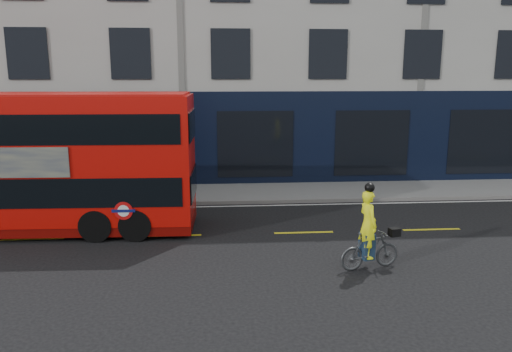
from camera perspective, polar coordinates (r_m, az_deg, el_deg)
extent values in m
plane|color=black|center=(13.76, -10.27, -8.73)|extent=(120.00, 120.00, 0.00)
cube|color=gray|center=(19.95, -8.40, -2.03)|extent=(60.00, 3.00, 0.12)
cube|color=slate|center=(18.49, -8.72, -3.12)|extent=(60.00, 0.12, 0.13)
cube|color=#BAB8AF|center=(26.01, -7.89, 17.68)|extent=(50.00, 10.00, 15.00)
cube|color=black|center=(21.04, -8.28, 4.07)|extent=(50.00, 0.08, 4.00)
cube|color=silver|center=(18.22, -8.79, -3.55)|extent=(58.00, 0.10, 0.01)
cube|color=red|center=(16.44, -25.55, 1.87)|extent=(10.38, 2.62, 3.71)
cube|color=#660604|center=(16.86, -24.95, -4.82)|extent=(10.38, 2.57, 0.28)
cube|color=black|center=(16.59, -25.30, -0.93)|extent=(9.97, 2.65, 0.84)
cube|color=black|center=(16.32, -25.85, 5.19)|extent=(9.97, 2.65, 0.84)
cube|color=#A80F0B|center=(16.26, -26.13, 8.37)|extent=(10.17, 2.52, 0.08)
cube|color=black|center=(15.36, -7.16, -0.81)|extent=(0.10, 2.11, 0.84)
cube|color=black|center=(15.07, -7.33, 5.82)|extent=(0.10, 2.11, 0.84)
cylinder|color=red|center=(14.60, -14.91, -3.87)|extent=(0.53, 0.03, 0.53)
cylinder|color=white|center=(14.60, -14.92, -3.88)|extent=(0.34, 0.03, 0.34)
cube|color=#0C1459|center=(14.59, -14.92, -3.88)|extent=(0.66, 0.04, 0.08)
cylinder|color=black|center=(15.81, -12.93, -4.34)|extent=(1.00, 2.42, 0.94)
cylinder|color=black|center=(16.05, -16.90, -4.32)|extent=(1.00, 2.42, 0.94)
imported|color=#47494C|center=(12.73, 12.89, -8.27)|extent=(1.65, 0.82, 0.96)
imported|color=yellow|center=(12.47, 12.67, -5.39)|extent=(0.53, 0.69, 1.67)
cube|color=black|center=(12.94, 15.54, -6.19)|extent=(0.30, 0.26, 0.20)
cube|color=#1A2D45|center=(12.64, 12.55, -7.81)|extent=(0.35, 0.41, 0.65)
sphere|color=black|center=(12.23, 12.86, -1.31)|extent=(0.24, 0.24, 0.24)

